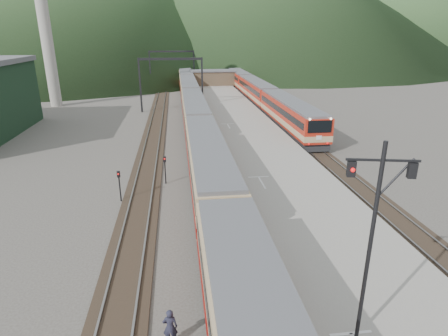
{
  "coord_description": "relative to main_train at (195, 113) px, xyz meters",
  "views": [
    {
      "loc": [
        -2.15,
        -2.94,
        11.32
      ],
      "look_at": [
        1.09,
        22.74,
        2.0
      ],
      "focal_mm": 30.0,
      "sensor_mm": 36.0,
      "label": 1
    }
  ],
  "objects": [
    {
      "name": "track_main",
      "position": [
        0.0,
        -3.54,
        -1.91
      ],
      "size": [
        2.6,
        200.0,
        0.23
      ],
      "color": "black",
      "rests_on": "ground"
    },
    {
      "name": "track_far",
      "position": [
        -5.0,
        -3.54,
        -1.91
      ],
      "size": [
        2.6,
        200.0,
        0.23
      ],
      "color": "black",
      "rests_on": "ground"
    },
    {
      "name": "track_second",
      "position": [
        11.5,
        -3.54,
        -1.91
      ],
      "size": [
        2.6,
        200.0,
        0.23
      ],
      "color": "black",
      "rests_on": "ground"
    },
    {
      "name": "platform",
      "position": [
        5.6,
        -5.54,
        -1.48
      ],
      "size": [
        8.0,
        100.0,
        1.0
      ],
      "primitive_type": "cube",
      "color": "gray",
      "rests_on": "ground"
    },
    {
      "name": "gantry_near",
      "position": [
        -2.85,
        11.46,
        3.61
      ],
      "size": [
        9.55,
        0.25,
        8.0
      ],
      "color": "black",
      "rests_on": "ground"
    },
    {
      "name": "gantry_far",
      "position": [
        -2.85,
        36.46,
        3.61
      ],
      "size": [
        9.55,
        0.25,
        8.0
      ],
      "color": "black",
      "rests_on": "ground"
    },
    {
      "name": "smokestack",
      "position": [
        -22.0,
        18.46,
        13.02
      ],
      "size": [
        1.8,
        1.8,
        30.0
      ],
      "primitive_type": "cylinder",
      "color": "#9E998E",
      "rests_on": "ground"
    },
    {
      "name": "station_shed",
      "position": [
        5.6,
        34.46,
        0.59
      ],
      "size": [
        9.4,
        4.4,
        3.1
      ],
      "color": "brown",
      "rests_on": "platform"
    },
    {
      "name": "hill_c",
      "position": [
        110.0,
        166.46,
        23.02
      ],
      "size": [
        160.0,
        160.0,
        50.0
      ],
      "primitive_type": "cone",
      "color": "#2F4F28",
      "rests_on": "ground"
    },
    {
      "name": "main_train",
      "position": [
        0.0,
        0.0,
        0.0
      ],
      "size": [
        2.86,
        98.15,
        3.49
      ],
      "color": "tan",
      "rests_on": "track_main"
    },
    {
      "name": "second_train",
      "position": [
        11.5,
        17.38,
        0.03
      ],
      "size": [
        2.91,
        59.7,
        3.55
      ],
      "color": "#AA2314",
      "rests_on": "track_second"
    },
    {
      "name": "signal_mast",
      "position": [
        3.94,
        -36.5,
        3.48
      ],
      "size": [
        2.17,
        0.59,
        7.33
      ],
      "color": "black",
      "rests_on": "platform"
    },
    {
      "name": "short_signal_b",
      "position": [
        -3.3,
        -18.31,
        -0.51
      ],
      "size": [
        0.23,
        0.17,
        2.27
      ],
      "color": "black",
      "rests_on": "ground"
    },
    {
      "name": "short_signal_c",
      "position": [
        -6.43,
        -21.28,
        -0.51
      ],
      "size": [
        0.25,
        0.2,
        2.27
      ],
      "color": "black",
      "rests_on": "ground"
    },
    {
      "name": "worker",
      "position": [
        -2.77,
        -34.96,
        -1.19
      ],
      "size": [
        0.59,
        0.4,
        1.57
      ],
      "primitive_type": "imported",
      "rotation": [
        0.0,
        0.0,
        3.09
      ],
      "color": "#212233",
      "rests_on": "ground"
    }
  ]
}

